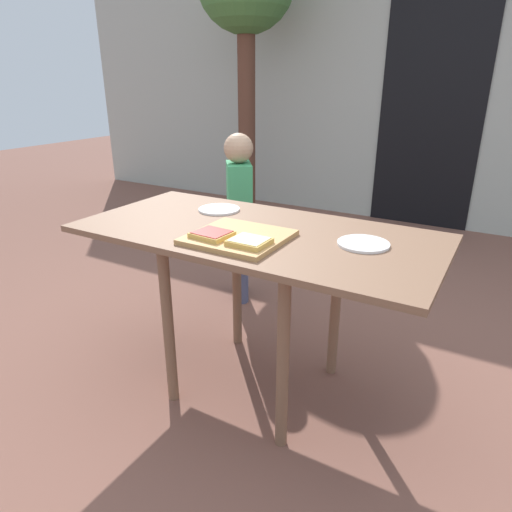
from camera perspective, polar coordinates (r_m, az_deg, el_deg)
ground_plane at (r=2.20m, az=-0.02°, el=-15.79°), size 16.00×16.00×0.00m
house_wall_back at (r=4.66m, az=20.40°, el=19.58°), size 8.00×0.20×2.55m
house_door at (r=4.55m, az=21.05°, el=16.00°), size 0.90×0.02×2.00m
dining_table at (r=1.87m, az=-0.03°, el=0.86°), size 1.48×0.71×0.76m
cutting_board at (r=1.73m, az=-2.18°, el=2.38°), size 0.35×0.34×0.02m
pizza_slice_near_right at (r=1.62m, az=-0.85°, el=1.84°), size 0.14×0.12×0.02m
pizza_slice_near_left at (r=1.71m, az=-5.57°, el=2.75°), size 0.15×0.13×0.02m
plate_white_left at (r=2.12m, az=-4.67°, el=5.87°), size 0.19×0.19×0.01m
plate_white_right at (r=1.72m, az=13.37°, el=1.52°), size 0.19×0.19×0.01m
child_left at (r=2.76m, az=-2.11°, el=6.15°), size 0.25×0.28×1.04m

